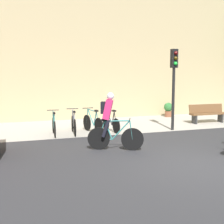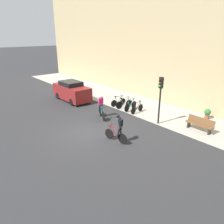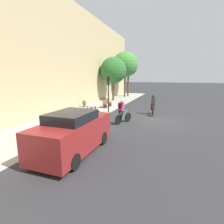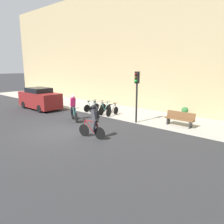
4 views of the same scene
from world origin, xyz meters
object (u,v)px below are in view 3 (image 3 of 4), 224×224
parked_bike_0 (77,119)px  traffic_light_pole (109,88)px  bench (107,103)px  cyclist_pink (122,111)px  parked_bike_2 (88,115)px  cyclist_grey (153,104)px  parked_bike_3 (92,113)px  potted_plant (84,103)px  parked_bike_1 (83,117)px  parked_car (74,133)px

parked_bike_0 → traffic_light_pole: bearing=-5.8°
traffic_light_pole → bench: 3.34m
cyclist_pink → parked_bike_0: cyclist_pink is taller
parked_bike_0 → parked_bike_2: size_ratio=0.94×
cyclist_grey → bench: bearing=67.0°
cyclist_grey → cyclist_pink: bearing=156.3°
parked_bike_3 → traffic_light_pole: size_ratio=0.47×
traffic_light_pole → potted_plant: 4.43m
parked_bike_1 → parked_car: (-4.88, -2.31, 0.50)m
potted_plant → bench: bearing=-72.9°
parked_bike_0 → traffic_light_pole: size_ratio=0.47×
parked_bike_0 → parked_car: parked_car is taller
cyclist_grey → bench: size_ratio=0.96×
parked_bike_0 → parked_bike_1: bearing=-0.0°
parked_bike_3 → cyclist_pink: bearing=-109.1°
traffic_light_pole → parked_bike_1: bearing=173.1°
parked_bike_3 → traffic_light_pole: (2.57, -0.50, 1.95)m
parked_bike_2 → cyclist_pink: bearing=-94.6°
parked_bike_3 → bench: size_ratio=0.85×
traffic_light_pole → parked_bike_3: bearing=169.1°
cyclist_grey → traffic_light_pole: (-0.30, 4.09, 1.39)m
cyclist_pink → parked_bike_0: (-1.31, 2.89, -0.56)m
parked_bike_2 → parked_bike_0: bearing=-180.0°
parked_bike_1 → traffic_light_pole: size_ratio=0.51×
bench → cyclist_pink: bearing=-149.8°
cyclist_pink → parked_bike_0: bearing=114.4°
parked_car → parked_bike_1: bearing=25.3°
traffic_light_pole → cyclist_pink: bearing=-146.2°
cyclist_grey → parked_bike_2: size_ratio=1.05×
parked_car → cyclist_grey: bearing=-13.8°
parked_bike_2 → potted_plant: parked_bike_2 is taller
cyclist_grey → potted_plant: cyclist_grey is taller
cyclist_grey → traffic_light_pole: size_ratio=0.53×
parked_bike_1 → bench: 6.67m
parked_bike_1 → bench: parked_bike_1 is taller
parked_bike_1 → cyclist_grey: bearing=-46.1°
parked_bike_3 → potted_plant: 5.33m
parked_bike_1 → parked_bike_3: size_ratio=1.08×
parked_car → potted_plant: 12.04m
parked_bike_3 → parked_car: size_ratio=0.37×
cyclist_pink → bench: cyclist_pink is taller
cyclist_pink → potted_plant: size_ratio=2.29×
parked_car → potted_plant: size_ratio=5.51×
parked_bike_0 → parked_bike_1: parked_bike_1 is taller
cyclist_grey → parked_bike_1: size_ratio=1.04×
cyclist_pink → parked_bike_3: size_ratio=1.14×
bench → potted_plant: bench is taller
bench → parked_car: size_ratio=0.43×
traffic_light_pole → cyclist_grey: bearing=-85.9°
cyclist_grey → parked_bike_3: size_ratio=1.12×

